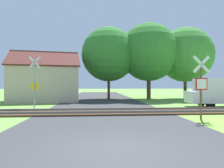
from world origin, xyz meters
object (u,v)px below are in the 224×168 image
at_px(stop_sign_near, 201,84).
at_px(tree_right, 149,52).
at_px(house, 45,83).
at_px(tree_far, 185,55).
at_px(crossing_sign_far, 34,81).
at_px(tree_center, 109,54).
at_px(mail_truck, 221,91).

distance_m(stop_sign_near, tree_right, 14.57).
relative_size(house, tree_right, 0.86).
bearing_deg(tree_far, crossing_sign_far, -149.06).
height_order(stop_sign_near, house, house).
height_order(house, tree_far, tree_far).
bearing_deg(crossing_sign_far, tree_right, 46.26).
height_order(crossing_sign_far, tree_right, tree_right).
bearing_deg(house, tree_right, -0.95).
relative_size(crossing_sign_far, house, 0.48).
relative_size(crossing_sign_far, tree_right, 0.41).
xyz_separation_m(tree_center, mail_truck, (8.34, -8.94, -4.15)).
distance_m(house, tree_center, 8.01).
xyz_separation_m(tree_far, tree_center, (-9.43, 0.13, -0.03)).
distance_m(tree_right, tree_center, 4.83).
height_order(crossing_sign_far, tree_far, tree_far).
distance_m(tree_far, tree_center, 9.43).
height_order(house, tree_right, tree_right).
distance_m(crossing_sign_far, tree_far, 18.17).
xyz_separation_m(stop_sign_near, tree_center, (-3.77, 14.30, 3.61)).
bearing_deg(crossing_sign_far, stop_sign_near, -21.21).
height_order(stop_sign_near, tree_far, tree_far).
distance_m(crossing_sign_far, tree_center, 11.51).
height_order(stop_sign_near, mail_truck, stop_sign_near).
relative_size(crossing_sign_far, mail_truck, 0.75).
height_order(house, mail_truck, house).
distance_m(crossing_sign_far, tree_right, 14.44).
height_order(stop_sign_near, crossing_sign_far, crossing_sign_far).
height_order(house, tree_center, tree_center).
bearing_deg(tree_right, crossing_sign_far, -139.86).
xyz_separation_m(house, tree_center, (6.94, 2.07, 3.43)).
distance_m(stop_sign_near, house, 16.25).
xyz_separation_m(tree_far, tree_right, (-4.62, -0.16, 0.23)).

